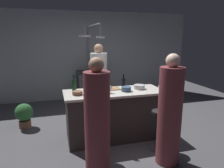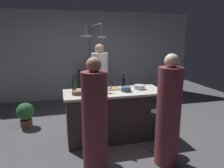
{
  "view_description": "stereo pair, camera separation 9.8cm",
  "coord_description": "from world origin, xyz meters",
  "px_view_note": "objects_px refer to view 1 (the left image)",
  "views": [
    {
      "loc": [
        -1.03,
        -3.5,
        1.85
      ],
      "look_at": [
        0.0,
        0.15,
        1.0
      ],
      "focal_mm": 33.45,
      "sensor_mm": 36.0,
      "label": 1
    },
    {
      "loc": [
        -0.94,
        -3.53,
        1.85
      ],
      "look_at": [
        0.0,
        0.15,
        1.0
      ],
      "focal_mm": 33.45,
      "sensor_mm": 36.0,
      "label": 2
    }
  ],
  "objects_px": {
    "pepper_mill": "(85,90)",
    "wine_bottle_red": "(74,85)",
    "wine_bottle_dark": "(123,83)",
    "wine_glass_by_chef": "(160,86)",
    "guest_left": "(97,123)",
    "cutting_board": "(111,89)",
    "potted_plant": "(24,114)",
    "chef": "(99,86)",
    "mixing_bowl_steel": "(139,87)",
    "bar_stool_left": "(95,136)",
    "wine_bottle_rose": "(94,85)",
    "mixing_bowl_blue": "(126,89)",
    "wine_bottle_amber": "(103,86)",
    "bar_stool_right": "(159,128)",
    "wine_bottle_white": "(103,90)",
    "stove_range": "(91,86)",
    "mixing_bowl_wooden": "(77,93)",
    "guest_right": "(170,114)",
    "wine_glass_near_left_guest": "(111,87)"
  },
  "relations": [
    {
      "from": "pepper_mill",
      "to": "wine_bottle_red",
      "type": "height_order",
      "value": "wine_bottle_red"
    },
    {
      "from": "wine_bottle_dark",
      "to": "wine_glass_by_chef",
      "type": "relative_size",
      "value": 1.96
    },
    {
      "from": "guest_left",
      "to": "wine_glass_by_chef",
      "type": "relative_size",
      "value": 11.05
    },
    {
      "from": "cutting_board",
      "to": "wine_bottle_red",
      "type": "xyz_separation_m",
      "value": [
        -0.68,
        0.04,
        0.11
      ]
    },
    {
      "from": "guest_left",
      "to": "potted_plant",
      "type": "xyz_separation_m",
      "value": [
        -1.16,
        1.89,
        -0.45
      ]
    },
    {
      "from": "chef",
      "to": "cutting_board",
      "type": "xyz_separation_m",
      "value": [
        0.06,
        -0.8,
        0.11
      ]
    },
    {
      "from": "potted_plant",
      "to": "mixing_bowl_steel",
      "type": "bearing_deg",
      "value": -22.12
    },
    {
      "from": "pepper_mill",
      "to": "mixing_bowl_steel",
      "type": "bearing_deg",
      "value": 11.04
    },
    {
      "from": "wine_bottle_dark",
      "to": "mixing_bowl_steel",
      "type": "height_order",
      "value": "wine_bottle_dark"
    },
    {
      "from": "bar_stool_left",
      "to": "wine_bottle_dark",
      "type": "bearing_deg",
      "value": 46.16
    },
    {
      "from": "wine_bottle_dark",
      "to": "wine_bottle_rose",
      "type": "height_order",
      "value": "wine_bottle_rose"
    },
    {
      "from": "pepper_mill",
      "to": "mixing_bowl_blue",
      "type": "xyz_separation_m",
      "value": [
        0.76,
        0.11,
        -0.06
      ]
    },
    {
      "from": "wine_bottle_rose",
      "to": "wine_glass_by_chef",
      "type": "distance_m",
      "value": 1.19
    },
    {
      "from": "wine_bottle_amber",
      "to": "bar_stool_right",
      "type": "bearing_deg",
      "value": -36.3
    },
    {
      "from": "wine_bottle_dark",
      "to": "bar_stool_right",
      "type": "bearing_deg",
      "value": -62.19
    },
    {
      "from": "cutting_board",
      "to": "wine_bottle_white",
      "type": "bearing_deg",
      "value": -122.5
    },
    {
      "from": "stove_range",
      "to": "bar_stool_right",
      "type": "relative_size",
      "value": 1.31
    },
    {
      "from": "wine_bottle_red",
      "to": "mixing_bowl_wooden",
      "type": "relative_size",
      "value": 1.74
    },
    {
      "from": "wine_bottle_dark",
      "to": "cutting_board",
      "type": "bearing_deg",
      "value": 167.45
    },
    {
      "from": "guest_right",
      "to": "cutting_board",
      "type": "bearing_deg",
      "value": 116.16
    },
    {
      "from": "bar_stool_right",
      "to": "potted_plant",
      "type": "xyz_separation_m",
      "value": [
        -2.26,
        1.53,
        -0.08
      ]
    },
    {
      "from": "potted_plant",
      "to": "wine_bottle_amber",
      "type": "height_order",
      "value": "wine_bottle_amber"
    },
    {
      "from": "bar_stool_right",
      "to": "mixing_bowl_wooden",
      "type": "xyz_separation_m",
      "value": [
        -1.26,
        0.55,
        0.56
      ]
    },
    {
      "from": "wine_bottle_red",
      "to": "wine_bottle_amber",
      "type": "bearing_deg",
      "value": -23.99
    },
    {
      "from": "stove_range",
      "to": "mixing_bowl_wooden",
      "type": "bearing_deg",
      "value": -104.87
    },
    {
      "from": "bar_stool_left",
      "to": "cutting_board",
      "type": "height_order",
      "value": "cutting_board"
    },
    {
      "from": "wine_bottle_white",
      "to": "wine_glass_by_chef",
      "type": "bearing_deg",
      "value": 2.06
    },
    {
      "from": "chef",
      "to": "wine_bottle_red",
      "type": "relative_size",
      "value": 5.72
    },
    {
      "from": "potted_plant",
      "to": "cutting_board",
      "type": "bearing_deg",
      "value": -24.67
    },
    {
      "from": "guest_right",
      "to": "wine_bottle_rose",
      "type": "height_order",
      "value": "guest_right"
    },
    {
      "from": "bar_stool_right",
      "to": "wine_bottle_dark",
      "type": "relative_size",
      "value": 2.38
    },
    {
      "from": "cutting_board",
      "to": "wine_bottle_amber",
      "type": "xyz_separation_m",
      "value": [
        -0.2,
        -0.18,
        0.11
      ]
    },
    {
      "from": "wine_bottle_dark",
      "to": "wine_bottle_white",
      "type": "distance_m",
      "value": 0.61
    },
    {
      "from": "guest_left",
      "to": "cutting_board",
      "type": "height_order",
      "value": "guest_left"
    },
    {
      "from": "bar_stool_right",
      "to": "guest_right",
      "type": "distance_m",
      "value": 0.53
    },
    {
      "from": "wine_glass_by_chef",
      "to": "mixing_bowl_steel",
      "type": "xyz_separation_m",
      "value": [
        -0.29,
        0.26,
        -0.07
      ]
    },
    {
      "from": "chef",
      "to": "wine_bottle_white",
      "type": "relative_size",
      "value": 5.91
    },
    {
      "from": "mixing_bowl_blue",
      "to": "wine_bottle_dark",
      "type": "bearing_deg",
      "value": 88.26
    },
    {
      "from": "cutting_board",
      "to": "pepper_mill",
      "type": "relative_size",
      "value": 1.52
    },
    {
      "from": "bar_stool_left",
      "to": "wine_bottle_dark",
      "type": "distance_m",
      "value": 1.18
    },
    {
      "from": "guest_left",
      "to": "cutting_board",
      "type": "relative_size",
      "value": 5.04
    },
    {
      "from": "wine_bottle_rose",
      "to": "wine_bottle_white",
      "type": "bearing_deg",
      "value": -78.27
    },
    {
      "from": "chef",
      "to": "guest_right",
      "type": "xyz_separation_m",
      "value": [
        0.62,
        -1.94,
        -0.04
      ]
    },
    {
      "from": "guest_left",
      "to": "wine_glass_near_left_guest",
      "type": "height_order",
      "value": "guest_left"
    },
    {
      "from": "bar_stool_right",
      "to": "mixing_bowl_blue",
      "type": "height_order",
      "value": "mixing_bowl_blue"
    },
    {
      "from": "wine_bottle_dark",
      "to": "mixing_bowl_blue",
      "type": "relative_size",
      "value": 1.65
    },
    {
      "from": "stove_range",
      "to": "cutting_board",
      "type": "bearing_deg",
      "value": -90.34
    },
    {
      "from": "potted_plant",
      "to": "pepper_mill",
      "type": "height_order",
      "value": "pepper_mill"
    },
    {
      "from": "guest_right",
      "to": "mixing_bowl_wooden",
      "type": "height_order",
      "value": "guest_right"
    },
    {
      "from": "stove_range",
      "to": "wine_bottle_rose",
      "type": "relative_size",
      "value": 2.94
    }
  ]
}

